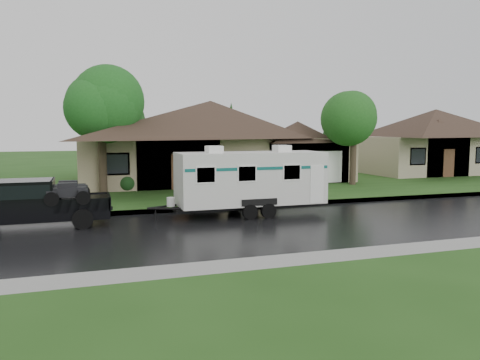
% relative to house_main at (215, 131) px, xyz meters
% --- Properties ---
extents(ground, '(140.00, 140.00, 0.00)m').
position_rel_house_main_xyz_m(ground, '(-2.29, -13.84, -3.59)').
color(ground, '#224917').
rests_on(ground, ground).
extents(road, '(140.00, 8.00, 0.01)m').
position_rel_house_main_xyz_m(road, '(-2.29, -15.84, -3.59)').
color(road, black).
rests_on(road, ground).
extents(curb, '(140.00, 0.50, 0.15)m').
position_rel_house_main_xyz_m(curb, '(-2.29, -11.59, -3.52)').
color(curb, gray).
rests_on(curb, ground).
extents(lawn, '(140.00, 26.00, 0.15)m').
position_rel_house_main_xyz_m(lawn, '(-2.29, 1.16, -3.52)').
color(lawn, '#224917').
rests_on(lawn, ground).
extents(house_main, '(19.44, 10.80, 6.90)m').
position_rel_house_main_xyz_m(house_main, '(0.00, 0.00, 0.00)').
color(house_main, '#998967').
rests_on(house_main, lawn).
extents(house_neighbor, '(15.12, 9.72, 6.45)m').
position_rel_house_main_xyz_m(house_neighbor, '(19.97, 0.50, -0.27)').
color(house_neighbor, tan).
rests_on(house_neighbor, lawn).
extents(tree_left_green, '(4.18, 4.18, 6.93)m').
position_rel_house_main_xyz_m(tree_left_green, '(-7.94, -5.22, 1.37)').
color(tree_left_green, '#382B1E').
rests_on(tree_left_green, lawn).
extents(tree_right_green, '(3.61, 3.61, 5.98)m').
position_rel_house_main_xyz_m(tree_right_green, '(7.65, -5.87, 0.71)').
color(tree_right_green, '#382B1E').
rests_on(tree_right_green, lawn).
extents(shrub_row, '(13.60, 1.00, 1.00)m').
position_rel_house_main_xyz_m(shrub_row, '(-0.29, -4.54, -2.94)').
color(shrub_row, '#143814').
rests_on(shrub_row, lawn).
extents(pickup_truck, '(5.46, 2.08, 1.82)m').
position_rel_house_main_xyz_m(pickup_truck, '(-10.83, -13.30, -2.62)').
color(pickup_truck, black).
rests_on(pickup_truck, ground).
extents(travel_trailer, '(6.74, 2.37, 3.02)m').
position_rel_house_main_xyz_m(travel_trailer, '(-2.03, -13.30, -1.99)').
color(travel_trailer, silver).
rests_on(travel_trailer, ground).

